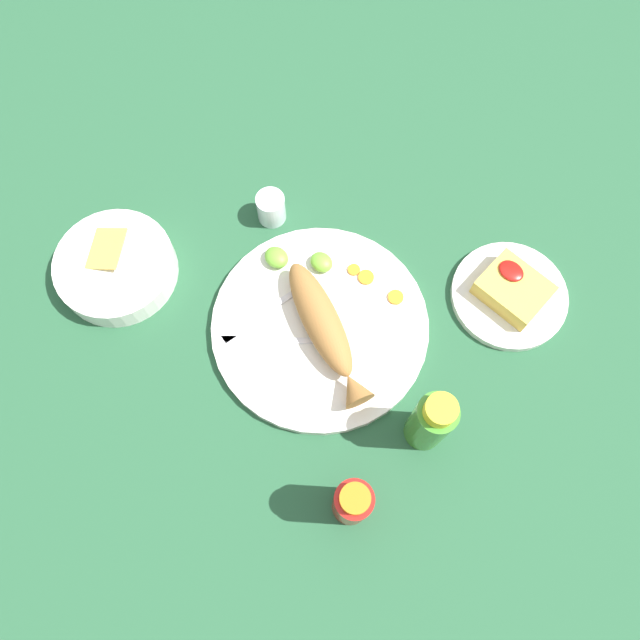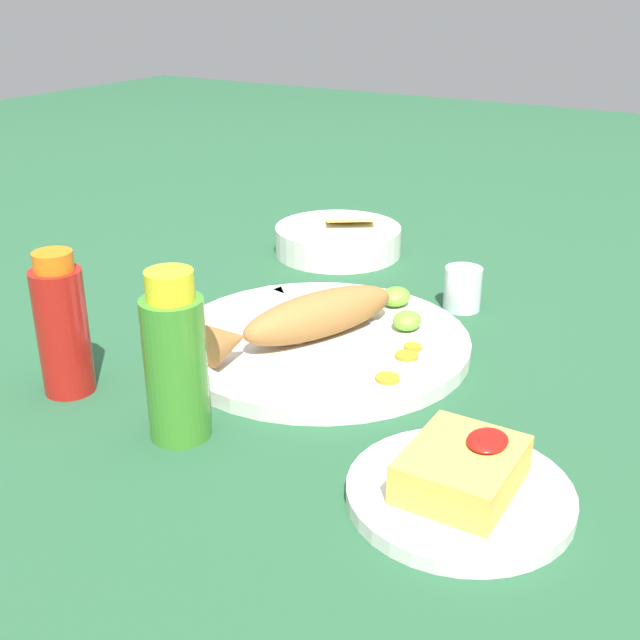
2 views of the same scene
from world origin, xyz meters
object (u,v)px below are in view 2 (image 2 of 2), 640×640
at_px(fried_fish, 307,318).
at_px(side_plate_fries, 459,494).
at_px(fork_far, 321,304).
at_px(hot_sauce_bottle_green, 176,361).
at_px(hot_sauce_bottle_red, 62,327).
at_px(fork_near, 284,308).
at_px(main_plate, 320,342).
at_px(guacamole_bowl, 338,238).
at_px(salt_cup, 462,291).

bearing_deg(fried_fish, side_plate_fries, -101.36).
bearing_deg(fork_far, hot_sauce_bottle_green, 106.87).
bearing_deg(hot_sauce_bottle_red, hot_sauce_bottle_green, -92.93).
distance_m(hot_sauce_bottle_red, side_plate_fries, 0.44).
bearing_deg(fork_near, main_plate, -161.64).
bearing_deg(fried_fish, fork_far, 45.36).
bearing_deg(hot_sauce_bottle_red, main_plate, -38.31).
relative_size(hot_sauce_bottle_green, guacamole_bowl, 0.85).
bearing_deg(fork_near, salt_cup, -90.78).
bearing_deg(main_plate, guacamole_bowl, 26.44).
xyz_separation_m(main_plate, side_plate_fries, (-0.19, -0.26, -0.00)).
xyz_separation_m(hot_sauce_bottle_red, guacamole_bowl, (0.54, -0.02, -0.05)).
distance_m(salt_cup, guacamole_bowl, 0.28).
bearing_deg(fork_far, salt_cup, -127.97).
height_order(fried_fish, hot_sauce_bottle_green, hot_sauce_bottle_green).
relative_size(fried_fish, side_plate_fries, 1.31).
xyz_separation_m(main_plate, fork_far, (0.08, 0.05, 0.01)).
height_order(main_plate, hot_sauce_bottle_red, hot_sauce_bottle_red).
bearing_deg(fork_far, guacamole_bowl, -53.61).
distance_m(main_plate, fork_far, 0.09).
relative_size(fork_near, hot_sauce_bottle_red, 0.93).
bearing_deg(fork_near, guacamole_bowl, -27.19).
bearing_deg(hot_sauce_bottle_green, main_plate, -4.21).
relative_size(hot_sauce_bottle_red, hot_sauce_bottle_green, 0.93).
height_order(hot_sauce_bottle_green, salt_cup, hot_sauce_bottle_green).
bearing_deg(salt_cup, fork_far, 130.66).
height_order(fork_far, hot_sauce_bottle_red, hot_sauce_bottle_red).
distance_m(main_plate, salt_cup, 0.23).
bearing_deg(hot_sauce_bottle_green, salt_cup, -14.60).
relative_size(fork_near, side_plate_fries, 0.75).
height_order(fried_fish, fork_near, fried_fish).
bearing_deg(hot_sauce_bottle_red, salt_cup, -32.59).
bearing_deg(salt_cup, fried_fish, 154.86).
relative_size(main_plate, side_plate_fries, 1.83).
xyz_separation_m(fork_far, hot_sauce_bottle_red, (-0.31, 0.13, 0.05)).
distance_m(main_plate, guacamole_bowl, 0.36).
relative_size(fried_fish, fork_far, 1.37).
xyz_separation_m(fork_near, hot_sauce_bottle_green, (-0.28, -0.06, 0.06)).
height_order(fork_near, guacamole_bowl, guacamole_bowl).
distance_m(hot_sauce_bottle_green, guacamole_bowl, 0.57).
xyz_separation_m(fork_near, salt_cup, (0.16, -0.18, 0.01)).
relative_size(fried_fish, guacamole_bowl, 1.27).
height_order(hot_sauce_bottle_red, salt_cup, hot_sauce_bottle_red).
bearing_deg(side_plate_fries, hot_sauce_bottle_green, 98.05).
bearing_deg(fork_near, fried_fish, -172.54).
height_order(main_plate, fork_far, fork_far).
height_order(salt_cup, guacamole_bowl, same).
relative_size(main_plate, fried_fish, 1.40).
height_order(main_plate, guacamole_bowl, guacamole_bowl).
bearing_deg(main_plate, hot_sauce_bottle_red, 141.69).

